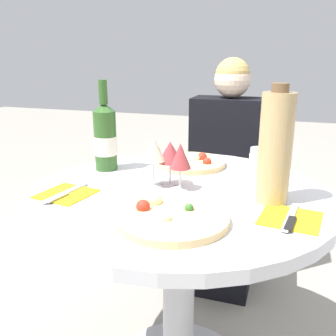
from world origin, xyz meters
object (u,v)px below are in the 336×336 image
seated_diner (225,187)px  pizza_large (171,217)px  tall_carafe (275,148)px  chair_behind_diner (228,197)px  dining_table (179,238)px  wine_bottle (105,137)px

seated_diner → pizza_large: 0.98m
seated_diner → tall_carafe: size_ratio=3.35×
chair_behind_diner → pizza_large: 1.14m
dining_table → seated_diner: seated_diner is taller
wine_bottle → seated_diner: bearing=58.8°
chair_behind_diner → dining_table: bearing=87.9°
dining_table → tall_carafe: tall_carafe is taller
pizza_large → wine_bottle: (-0.37, 0.36, 0.11)m
dining_table → chair_behind_diner: 0.87m
seated_diner → wine_bottle: 0.77m
chair_behind_diner → wine_bottle: wine_bottle is taller
dining_table → seated_diner: bearing=87.5°
seated_diner → dining_table: bearing=87.5°
wine_bottle → tall_carafe: bearing=-13.3°
seated_diner → wine_bottle: bearing=58.8°
chair_behind_diner → seated_diner: bearing=90.0°
chair_behind_diner → pizza_large: bearing=90.8°
tall_carafe → dining_table: bearing=177.3°
chair_behind_diner → pizza_large: size_ratio=2.80×
dining_table → pizza_large: (0.05, -0.23, 0.18)m
chair_behind_diner → tall_carafe: bearing=106.1°
dining_table → tall_carafe: size_ratio=2.82×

